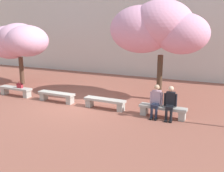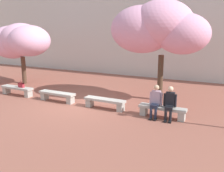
{
  "view_description": "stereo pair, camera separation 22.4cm",
  "coord_description": "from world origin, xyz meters",
  "views": [
    {
      "loc": [
        6.05,
        -9.76,
        3.63
      ],
      "look_at": [
        1.53,
        0.2,
        1.0
      ],
      "focal_mm": 42.0,
      "sensor_mm": 36.0,
      "label": 1
    },
    {
      "loc": [
        6.25,
        -9.66,
        3.63
      ],
      "look_at": [
        1.53,
        0.2,
        1.0
      ],
      "focal_mm": 42.0,
      "sensor_mm": 36.0,
      "label": 2
    }
  ],
  "objects": [
    {
      "name": "stone_bench_center",
      "position": [
        1.27,
        0.0,
        0.31
      ],
      "size": [
        1.87,
        0.45,
        0.45
      ],
      "color": "#ADA89E",
      "rests_on": "ground"
    },
    {
      "name": "person_seated_right",
      "position": [
        4.1,
        -0.05,
        0.7
      ],
      "size": [
        0.51,
        0.71,
        1.29
      ],
      "color": "black",
      "rests_on": "ground"
    },
    {
      "name": "cherry_tree_secondary",
      "position": [
        -5.55,
        2.25,
        2.59
      ],
      "size": [
        4.2,
        2.77,
        3.64
      ],
      "color": "#513828",
      "rests_on": "ground"
    },
    {
      "name": "ground_plane",
      "position": [
        0.0,
        0.0,
        0.0
      ],
      "size": [
        100.0,
        100.0,
        0.0
      ],
      "primitive_type": "plane",
      "color": "#8E5142"
    },
    {
      "name": "stone_bench_near_east",
      "position": [
        3.81,
        0.0,
        0.31
      ],
      "size": [
        1.87,
        0.45,
        0.45
      ],
      "color": "#ADA89E",
      "rests_on": "ground"
    },
    {
      "name": "building_facade",
      "position": [
        0.0,
        9.39,
        4.05
      ],
      "size": [
        28.0,
        4.0,
        8.09
      ],
      "primitive_type": "cube",
      "color": "beige",
      "rests_on": "ground"
    },
    {
      "name": "person_seated_left",
      "position": [
        3.54,
        -0.05,
        0.7
      ],
      "size": [
        0.51,
        0.7,
        1.29
      ],
      "color": "black",
      "rests_on": "ground"
    },
    {
      "name": "stone_bench_west_end",
      "position": [
        -3.81,
        0.0,
        0.31
      ],
      "size": [
        1.87,
        0.45,
        0.45
      ],
      "color": "#ADA89E",
      "rests_on": "ground"
    },
    {
      "name": "handbag",
      "position": [
        -3.49,
        -0.01,
        0.58
      ],
      "size": [
        0.3,
        0.15,
        0.34
      ],
      "color": "#A3232D",
      "rests_on": "stone_bench_west_end"
    },
    {
      "name": "stone_bench_near_west",
      "position": [
        -1.27,
        0.0,
        0.31
      ],
      "size": [
        1.87,
        0.45,
        0.45
      ],
      "color": "#ADA89E",
      "rests_on": "ground"
    },
    {
      "name": "cherry_tree_main",
      "position": [
        2.86,
        2.3,
        3.41
      ],
      "size": [
        4.58,
        2.94,
        4.69
      ],
      "color": "#473323",
      "rests_on": "ground"
    }
  ]
}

